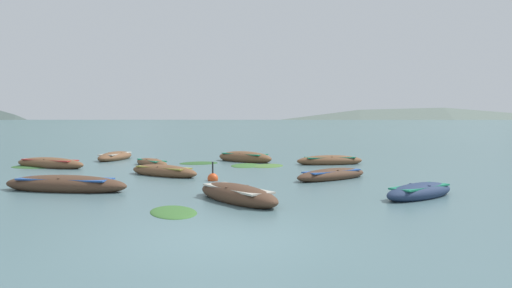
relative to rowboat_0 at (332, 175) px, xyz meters
name	(u,v)px	position (x,y,z in m)	size (l,w,h in m)	color
ground_plane	(231,119)	(-4.09, 1490.58, -0.17)	(6000.00, 6000.00, 0.00)	slate
mountain_1	(16,43)	(-676.61, 1561.24, 237.76)	(1228.42, 1228.42, 475.86)	#4C5B56
mountain_2	(211,76)	(-81.94, 1896.35, 168.33)	(1445.97, 1445.97, 337.01)	#56665B
mountain_3	(345,57)	(432.54, 1847.03, 236.95)	(1867.51, 1867.51, 474.23)	slate
rowboat_0	(332,175)	(0.00, 0.00, 0.00)	(3.59, 2.97, 0.55)	#4C3323
rowboat_1	(152,163)	(-8.08, 5.98, -0.02)	(2.46, 3.08, 0.47)	brown
rowboat_2	(330,161)	(1.21, 6.32, 0.02)	(3.71, 1.63, 0.60)	brown
rowboat_4	(245,158)	(-3.25, 8.15, 0.05)	(3.60, 3.43, 0.73)	brown
rowboat_5	(237,195)	(-3.83, -5.01, 0.02)	(2.91, 3.70, 0.63)	#4C3323
rowboat_6	(164,171)	(-6.86, 1.59, 0.01)	(3.53, 3.09, 0.58)	brown
rowboat_7	(65,185)	(-9.55, -2.63, 0.03)	(4.55, 2.22, 0.66)	#4C3323
rowboat_8	(50,164)	(-12.95, 5.35, 0.02)	(4.27, 2.89, 0.62)	brown
rowboat_9	(420,192)	(1.77, -4.59, 0.00)	(3.11, 2.71, 0.56)	navy
rowboat_10	(115,157)	(-10.81, 9.82, 0.02)	(1.95, 3.89, 0.60)	brown
mooring_buoy	(213,178)	(-4.72, -0.20, -0.08)	(0.41, 0.41, 0.86)	#DB4C1E
weed_patch_0	(173,212)	(-5.49, -6.62, -0.17)	(1.92, 1.18, 0.14)	#38662D
weed_patch_1	(246,166)	(-3.24, 5.74, -0.17)	(2.41, 1.54, 0.14)	#38662D
weed_patch_2	(199,163)	(-5.75, 7.20, -0.17)	(1.72, 2.11, 0.14)	#2D5628
weed_patch_3	(267,166)	(-2.18, 5.54, -0.17)	(2.16, 1.58, 0.14)	#477033
weed_patch_4	(41,166)	(-13.58, 5.88, -0.17)	(2.83, 2.34, 0.14)	#2D5628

